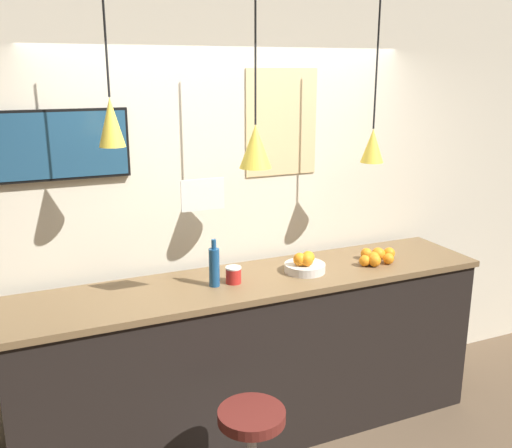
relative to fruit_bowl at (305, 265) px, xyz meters
name	(u,v)px	position (x,y,z in m)	size (l,w,h in m)	color
back_wall	(230,209)	(-0.33, 0.46, 0.30)	(8.00, 0.06, 2.90)	beige
service_counter	(256,357)	(-0.33, 0.03, -0.60)	(3.05, 0.64, 1.10)	black
fruit_bowl	(305,265)	(0.00, 0.00, 0.00)	(0.26, 0.26, 0.14)	beige
orange_pile	(377,256)	(0.55, -0.02, -0.01)	(0.32, 0.23, 0.09)	orange
juice_bottle	(214,266)	(-0.61, 0.01, 0.07)	(0.06, 0.06, 0.29)	navy
spread_jar	(233,275)	(-0.49, 0.01, 0.00)	(0.10, 0.10, 0.10)	red
pendant_lamp_left	(111,121)	(-1.15, 0.04, 0.95)	(0.14, 0.14, 0.84)	black
pendant_lamp_middle	(255,146)	(-0.33, 0.04, 0.77)	(0.19, 0.19, 1.01)	black
pendant_lamp_right	(373,144)	(0.50, 0.04, 0.74)	(0.15, 0.15, 1.03)	black
mounted_tv	(62,145)	(-1.38, 0.40, 0.79)	(0.76, 0.04, 0.40)	black
hanging_menu_board	(203,195)	(-0.74, -0.21, 0.57)	(0.24, 0.01, 0.17)	white
wall_poster	(282,123)	(0.03, 0.42, 0.86)	(0.52, 0.01, 0.71)	#DBBC84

